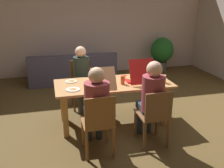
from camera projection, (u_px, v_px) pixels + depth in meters
ground_plane at (113, 122)px, 4.45m from camera, size 20.00×20.00×0.00m
back_wall at (84, 19)px, 6.89m from camera, size 6.94×0.12×2.99m
dining_table at (113, 89)px, 4.25m from camera, size 1.92×0.84×0.72m
chair_0 at (81, 81)px, 4.96m from camera, size 0.41×0.40×0.91m
person_0 at (82, 74)px, 4.77m from camera, size 0.29×0.48×1.21m
chair_1 at (99, 122)px, 3.37m from camera, size 0.42×0.43×0.89m
person_1 at (96, 103)px, 3.43m from camera, size 0.33×0.55×1.23m
chair_2 at (154, 115)px, 3.60m from camera, size 0.41×0.46×0.87m
person_2 at (151, 95)px, 3.65m from camera, size 0.32×0.51×1.25m
pizza_box_0 at (101, 83)px, 4.06m from camera, size 0.38×0.58×0.35m
pizza_box_1 at (137, 77)px, 4.33m from camera, size 0.41×0.57×0.41m
plate_0 at (73, 89)px, 3.89m from camera, size 0.22×0.22×0.03m
plate_1 at (71, 81)px, 4.26m from camera, size 0.20×0.20×0.03m
drinking_glass_0 at (164, 79)px, 4.20m from camera, size 0.07×0.07×0.13m
drinking_glass_1 at (123, 80)px, 4.12m from camera, size 0.07×0.07×0.14m
drinking_glass_2 at (102, 75)px, 4.42m from camera, size 0.08×0.08×0.13m
couch at (73, 71)px, 6.49m from camera, size 2.15×0.84×0.76m
potted_plant at (162, 51)px, 7.29m from camera, size 0.64×0.64×0.98m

